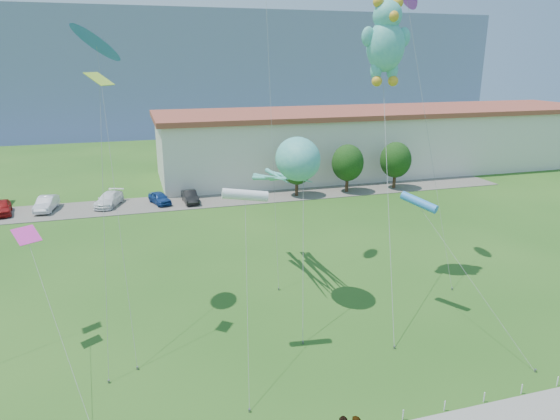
# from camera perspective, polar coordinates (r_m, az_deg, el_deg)

# --- Properties ---
(ground) EXTENTS (160.00, 160.00, 0.00)m
(ground) POSITION_cam_1_polar(r_m,az_deg,el_deg) (23.06, 5.10, -22.16)
(ground) COLOR #245417
(ground) RESTS_ON ground
(parking_strip) EXTENTS (70.00, 6.00, 0.06)m
(parking_strip) POSITION_cam_1_polar(r_m,az_deg,el_deg) (54.00, -8.55, 1.10)
(parking_strip) COLOR #59544C
(parking_strip) RESTS_ON ground
(hill_ridge) EXTENTS (160.00, 50.00, 25.00)m
(hill_ridge) POSITION_cam_1_polar(r_m,az_deg,el_deg) (136.76, -14.12, 15.50)
(hill_ridge) COLOR gray
(hill_ridge) RESTS_ON ground
(warehouse) EXTENTS (61.00, 15.00, 8.20)m
(warehouse) POSITION_cam_1_polar(r_m,az_deg,el_deg) (69.70, 11.99, 7.91)
(warehouse) COLOR beige
(warehouse) RESTS_ON ground
(tree_near) EXTENTS (3.60, 3.60, 5.47)m
(tree_near) POSITION_cam_1_polar(r_m,az_deg,el_deg) (54.46, 1.95, 5.05)
(tree_near) COLOR #3F2B19
(tree_near) RESTS_ON ground
(tree_mid) EXTENTS (3.60, 3.60, 5.47)m
(tree_mid) POSITION_cam_1_polar(r_m,az_deg,el_deg) (56.61, 7.75, 5.36)
(tree_mid) COLOR #3F2B19
(tree_mid) RESTS_ON ground
(tree_far) EXTENTS (3.60, 3.60, 5.47)m
(tree_far) POSITION_cam_1_polar(r_m,az_deg,el_deg) (59.29, 13.08, 5.60)
(tree_far) COLOR #3F2B19
(tree_far) RESTS_ON ground
(parked_car_red) EXTENTS (2.27, 4.24, 1.37)m
(parked_car_red) POSITION_cam_1_polar(r_m,az_deg,el_deg) (55.34, -29.19, 0.26)
(parked_car_red) COLOR #A01413
(parked_car_red) RESTS_ON parking_strip
(parked_car_silver) EXTENTS (2.06, 4.42, 1.40)m
(parked_car_silver) POSITION_cam_1_polar(r_m,az_deg,el_deg) (54.74, -25.14, 0.68)
(parked_car_silver) COLOR silver
(parked_car_silver) RESTS_ON parking_strip
(parked_car_white) EXTENTS (3.31, 5.00, 1.34)m
(parked_car_white) POSITION_cam_1_polar(r_m,az_deg,el_deg) (54.11, -18.96, 1.17)
(parked_car_white) COLOR white
(parked_car_white) RESTS_ON parking_strip
(parked_car_blue) EXTENTS (2.51, 3.86, 1.22)m
(parked_car_blue) POSITION_cam_1_polar(r_m,az_deg,el_deg) (53.39, -13.59, 1.35)
(parked_car_blue) COLOR navy
(parked_car_blue) RESTS_ON parking_strip
(parked_car_black) EXTENTS (1.57, 3.88, 1.25)m
(parked_car_black) POSITION_cam_1_polar(r_m,az_deg,el_deg) (53.19, -10.25, 1.51)
(parked_car_black) COLOR black
(parked_car_black) RESTS_ON parking_strip
(octopus_kite) EXTENTS (2.56, 11.93, 10.26)m
(octopus_kite) POSITION_cam_1_polar(r_m,az_deg,el_deg) (30.33, 1.19, 4.81)
(octopus_kite) COLOR teal
(octopus_kite) RESTS_ON ground
(teddy_bear_kite) EXTENTS (4.98, 10.18, 18.13)m
(teddy_bear_kite) POSITION_cam_1_polar(r_m,az_deg,el_deg) (33.14, 12.03, 18.49)
(teddy_bear_kite) COLOR teal
(teddy_bear_kite) RESTS_ON ground
(small_kite_pink) EXTENTS (3.61, 8.32, 6.58)m
(small_kite_pink) POSITION_cam_1_polar(r_m,az_deg,el_deg) (27.14, -26.47, -4.31)
(small_kite_pink) COLOR #FC38B5
(small_kite_pink) RESTS_ON ground
(small_kite_white) EXTENTS (1.41, 6.21, 8.69)m
(small_kite_white) POSITION_cam_1_polar(r_m,az_deg,el_deg) (23.94, -4.02, 1.56)
(small_kite_white) COLOR white
(small_kite_white) RESTS_ON ground
(small_kite_blue) EXTENTS (1.80, 7.89, 16.01)m
(small_kite_blue) POSITION_cam_1_polar(r_m,az_deg,el_deg) (29.15, -20.18, 16.84)
(small_kite_blue) COLOR blue
(small_kite_blue) RESTS_ON ground
(small_kite_cyan) EXTENTS (2.58, 8.85, 7.07)m
(small_kite_cyan) POSITION_cam_1_polar(r_m,az_deg,el_deg) (29.67, 15.68, 0.73)
(small_kite_cyan) COLOR #3083D8
(small_kite_cyan) RESTS_ON ground
(small_kite_yellow) EXTENTS (1.40, 5.28, 14.03)m
(small_kite_yellow) POSITION_cam_1_polar(r_m,az_deg,el_deg) (25.58, -19.84, 10.12)
(small_kite_yellow) COLOR #A2CE30
(small_kite_yellow) RESTS_ON ground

